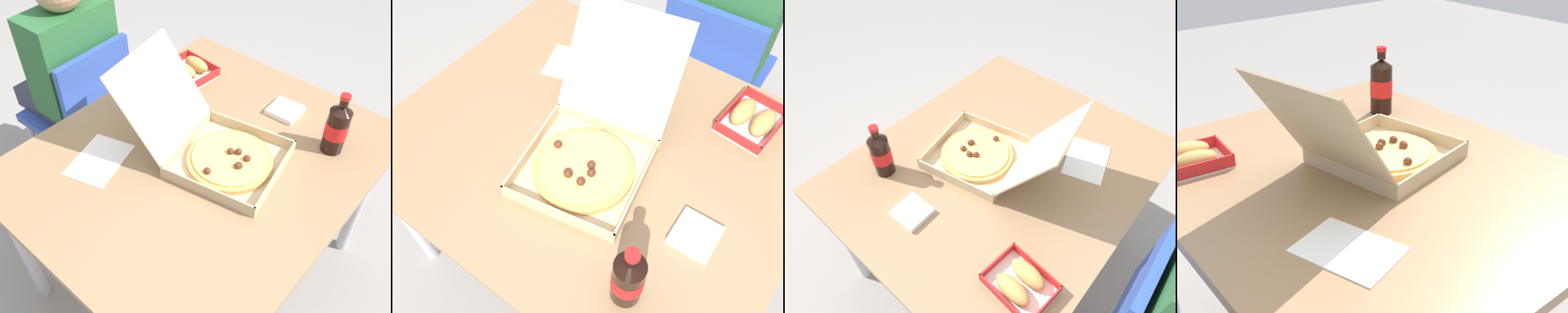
% 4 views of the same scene
% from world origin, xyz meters
% --- Properties ---
extents(ground_plane, '(10.00, 10.00, 0.00)m').
position_xyz_m(ground_plane, '(0.00, 0.00, 0.00)').
color(ground_plane, gray).
extents(dining_table, '(1.18, 0.98, 0.71)m').
position_xyz_m(dining_table, '(0.00, 0.00, 0.64)').
color(dining_table, '#997551').
rests_on(dining_table, ground_plane).
extents(chair, '(0.42, 0.42, 0.83)m').
position_xyz_m(chair, '(0.05, 0.73, 0.48)').
color(chair, '#2D4CAD').
rests_on(chair, ground_plane).
extents(diner_person, '(0.37, 0.41, 1.15)m').
position_xyz_m(diner_person, '(0.05, 0.79, 0.69)').
color(diner_person, '#333847').
rests_on(diner_person, ground_plane).
extents(pizza_box_open, '(0.41, 0.56, 0.31)m').
position_xyz_m(pizza_box_open, '(0.02, -0.05, 0.76)').
color(pizza_box_open, tan).
rests_on(pizza_box_open, dining_table).
extents(bread_side_box, '(0.17, 0.20, 0.06)m').
position_xyz_m(bread_side_box, '(0.33, 0.34, 0.74)').
color(bread_side_box, white).
rests_on(bread_side_box, dining_table).
extents(cola_bottle, '(0.07, 0.07, 0.22)m').
position_xyz_m(cola_bottle, '(0.31, -0.31, 0.81)').
color(cola_bottle, black).
rests_on(cola_bottle, dining_table).
extents(paper_menu, '(0.25, 0.21, 0.00)m').
position_xyz_m(paper_menu, '(-0.24, 0.23, 0.71)').
color(paper_menu, white).
rests_on(paper_menu, dining_table).
extents(napkin_pile, '(0.11, 0.11, 0.02)m').
position_xyz_m(napkin_pile, '(0.37, -0.09, 0.72)').
color(napkin_pile, white).
rests_on(napkin_pile, dining_table).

